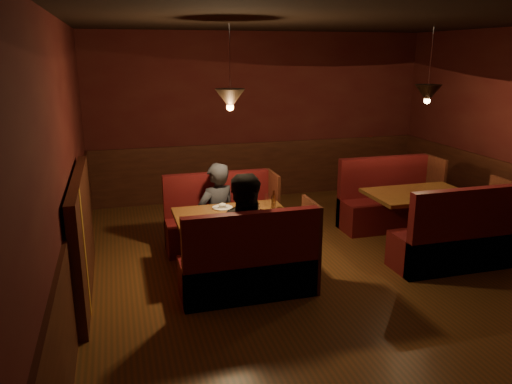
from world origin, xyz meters
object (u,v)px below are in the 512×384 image
object	(u,v)px
second_table	(417,206)
main_bench_far	(221,224)
main_bench_near	(251,269)
second_bench_far	(388,205)
second_bench_near	(456,242)
main_table	(233,226)
diner_a	(217,195)
diner_b	(249,218)

from	to	relation	value
second_table	main_bench_far	bearing A→B (deg)	164.89
main_bench_near	second_table	distance (m)	2.69
main_bench_near	second_bench_far	bearing A→B (deg)	32.24
main_bench_near	second_table	size ratio (longest dim) A/B	1.11
main_bench_far	second_bench_near	distance (m)	2.97
second_bench_near	main_table	bearing A→B (deg)	164.40
second_table	diner_a	size ratio (longest dim) A/B	0.86
main_table	second_bench_far	bearing A→B (deg)	18.47
main_bench_far	second_bench_near	size ratio (longest dim) A/B	1.00
main_table	main_bench_near	xyz separation A→B (m)	(0.01, -0.76, -0.23)
second_bench_far	diner_b	world-z (taller)	diner_b
second_table	second_bench_near	xyz separation A→B (m)	(0.03, -0.79, -0.22)
main_bench_near	diner_a	size ratio (longest dim) A/B	0.95
main_table	second_bench_far	distance (m)	2.74
main_table	second_table	xyz separation A→B (m)	(2.56, 0.07, 0.00)
main_bench_far	second_bench_far	distance (m)	2.58
second_bench_near	second_table	bearing A→B (deg)	92.20
second_table	diner_b	distance (m)	2.61
second_table	second_bench_far	xyz separation A→B (m)	(0.03, 0.79, -0.22)
diner_a	main_bench_far	bearing A→B (deg)	-141.88
main_bench_far	diner_b	distance (m)	1.43
second_bench_far	diner_a	bearing A→B (deg)	-174.61
second_table	diner_b	world-z (taller)	diner_b
second_table	second_bench_far	bearing A→B (deg)	87.80
main_bench_near	second_bench_near	distance (m)	2.58
second_bench_near	diner_b	world-z (taller)	diner_b
main_table	second_table	bearing A→B (deg)	1.59
main_table	diner_b	world-z (taller)	diner_b
second_bench_near	diner_a	xyz separation A→B (m)	(-2.66, 1.34, 0.44)
second_bench_far	diner_b	distance (m)	2.96
second_bench_far	main_table	bearing A→B (deg)	-161.53
main_bench_far	main_bench_near	world-z (taller)	same
second_table	diner_a	bearing A→B (deg)	168.35
main_bench_far	diner_b	size ratio (longest dim) A/B	0.88
main_table	diner_a	size ratio (longest dim) A/B	0.86
main_table	main_bench_far	size ratio (longest dim) A/B	0.91
main_bench_far	main_bench_near	xyz separation A→B (m)	(0.00, -1.52, 0.00)
main_table	main_bench_near	distance (m)	0.79
main_bench_far	main_bench_near	bearing A→B (deg)	-90.00
second_bench_far	main_bench_far	bearing A→B (deg)	-177.63
second_table	diner_b	bearing A→B (deg)	-165.69
main_bench_far	diner_a	distance (m)	0.48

